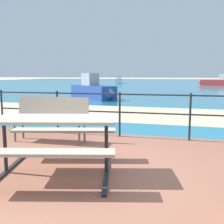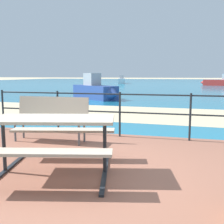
{
  "view_description": "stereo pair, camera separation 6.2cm",
  "coord_description": "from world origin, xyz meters",
  "views": [
    {
      "loc": [
        1.26,
        -3.29,
        1.41
      ],
      "look_at": [
        -0.11,
        2.13,
        0.63
      ],
      "focal_mm": 43.2,
      "sensor_mm": 36.0,
      "label": 1
    },
    {
      "loc": [
        1.32,
        -3.27,
        1.41
      ],
      "look_at": [
        -0.11,
        2.13,
        0.63
      ],
      "focal_mm": 43.2,
      "sensor_mm": 36.0,
      "label": 2
    }
  ],
  "objects": [
    {
      "name": "boat_mid",
      "position": [
        -8.3,
        39.03,
        0.46
      ],
      "size": [
        1.98,
        5.43,
        1.32
      ],
      "rotation": [
        0.0,
        0.0,
        1.78
      ],
      "color": "silver",
      "rests_on": "sea_water"
    },
    {
      "name": "boat_near",
      "position": [
        -3.61,
        11.59,
        0.49
      ],
      "size": [
        3.55,
        3.13,
        1.49
      ],
      "rotation": [
        0.0,
        0.0,
        5.59
      ],
      "color": "#2D478C",
      "rests_on": "sea_water"
    },
    {
      "name": "sea_water",
      "position": [
        0.0,
        40.0,
        0.01
      ],
      "size": [
        90.0,
        90.0,
        0.01
      ],
      "primitive_type": "cube",
      "color": "teal",
      "rests_on": "ground"
    },
    {
      "name": "beach_strip",
      "position": [
        0.0,
        6.33,
        0.01
      ],
      "size": [
        54.11,
        5.93,
        0.01
      ],
      "primitive_type": "cube",
      "rotation": [
        0.0,
        0.0,
        -0.04
      ],
      "color": "beige",
      "rests_on": "ground"
    },
    {
      "name": "ground_plane",
      "position": [
        0.0,
        0.0,
        0.0
      ],
      "size": [
        240.0,
        240.0,
        0.0
      ],
      "primitive_type": "plane",
      "color": "beige"
    },
    {
      "name": "railing_fence",
      "position": [
        0.0,
        2.37,
        0.69
      ],
      "size": [
        5.94,
        0.04,
        0.98
      ],
      "color": "#1E2328",
      "rests_on": "patio_paving"
    },
    {
      "name": "picnic_table",
      "position": [
        -0.37,
        -0.01,
        0.65
      ],
      "size": [
        1.93,
        1.84,
        0.77
      ],
      "rotation": [
        0.0,
        0.0,
        0.23
      ],
      "color": "tan",
      "rests_on": "patio_paving"
    },
    {
      "name": "patio_paving",
      "position": [
        0.0,
        0.0,
        0.03
      ],
      "size": [
        6.4,
        5.2,
        0.06
      ],
      "primitive_type": "cube",
      "color": "#935B47",
      "rests_on": "ground"
    },
    {
      "name": "park_bench",
      "position": [
        -1.27,
        1.65,
        0.6
      ],
      "size": [
        1.55,
        0.44,
        0.9
      ],
      "rotation": [
        0.0,
        0.0,
        0.01
      ],
      "color": "tan",
      "rests_on": "patio_paving"
    },
    {
      "name": "boat_far",
      "position": [
        6.27,
        33.67,
        0.48
      ],
      "size": [
        5.53,
        2.83,
        1.5
      ],
      "rotation": [
        0.0,
        0.0,
        2.83
      ],
      "color": "red",
      "rests_on": "sea_water"
    }
  ]
}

